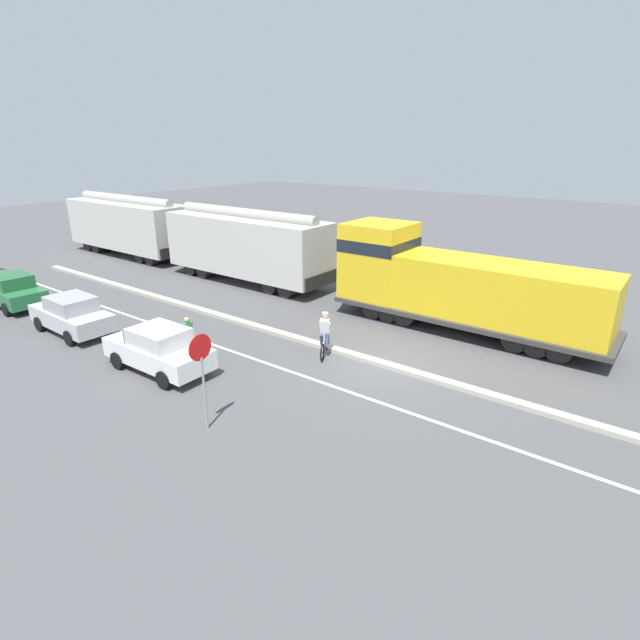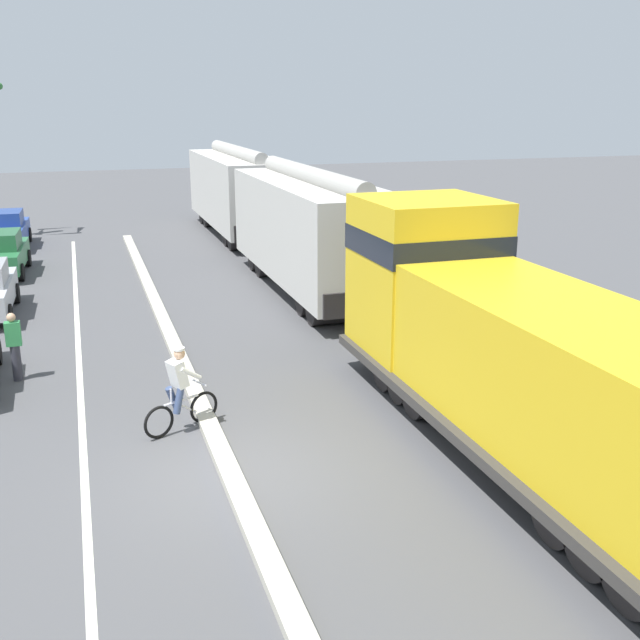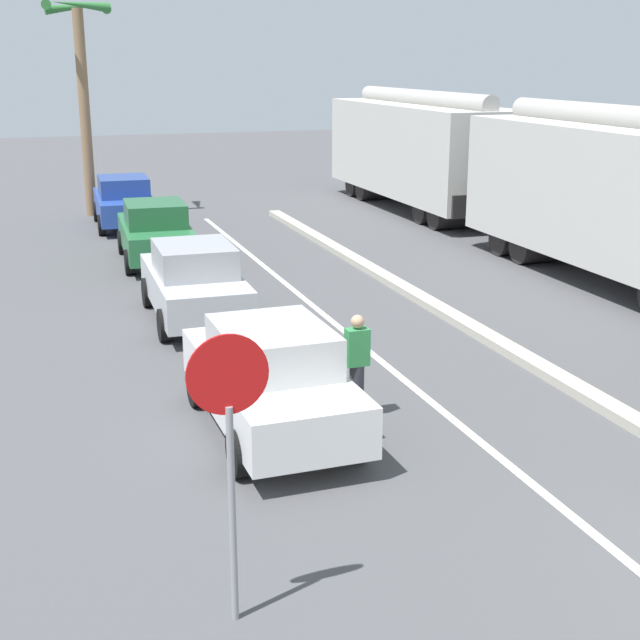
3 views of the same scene
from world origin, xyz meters
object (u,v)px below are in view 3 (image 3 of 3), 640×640
object	(u,v)px
parked_car_silver	(194,282)
pedestrian_by_cars	(357,365)
parked_car_blue	(124,202)
palm_tree_near	(81,66)
parked_car_white	(271,378)
hopper_car_middle	(420,151)
hopper_car_lead	(627,198)
parked_car_green	(156,232)
stop_sign	(229,424)

from	to	relation	value
parked_car_silver	pedestrian_by_cars	distance (m)	6.14
parked_car_silver	parked_car_blue	distance (m)	11.29
parked_car_silver	palm_tree_near	bearing A→B (deg)	93.91
parked_car_blue	parked_car_white	bearing A→B (deg)	-89.80
parked_car_blue	palm_tree_near	size ratio (longest dim) A/B	0.60
hopper_car_middle	pedestrian_by_cars	distance (m)	19.61
hopper_car_lead	hopper_car_middle	distance (m)	11.60
palm_tree_near	parked_car_green	bearing A→B (deg)	-82.84
parked_car_white	parked_car_blue	distance (m)	17.32
stop_sign	palm_tree_near	size ratio (longest dim) A/B	0.41
hopper_car_lead	pedestrian_by_cars	distance (m)	10.75
hopper_car_middle	palm_tree_near	distance (m)	11.85
parked_car_green	hopper_car_lead	bearing A→B (deg)	-30.37
pedestrian_by_cars	parked_car_silver	bearing A→B (deg)	102.13
parked_car_white	palm_tree_near	size ratio (longest dim) A/B	0.60
hopper_car_lead	parked_car_white	world-z (taller)	hopper_car_lead
hopper_car_middle	parked_car_blue	size ratio (longest dim) A/B	2.49
hopper_car_lead	palm_tree_near	xyz separation A→B (m)	(-11.21, 14.12, 2.90)
parked_car_blue	hopper_car_lead	bearing A→B (deg)	-47.95
hopper_car_middle	pedestrian_by_cars	bearing A→B (deg)	-117.27
pedestrian_by_cars	hopper_car_lead	bearing A→B (deg)	32.88
parked_car_green	parked_car_blue	size ratio (longest dim) A/B	1.01
parked_car_white	parked_car_blue	bearing A→B (deg)	90.20
parked_car_green	palm_tree_near	bearing A→B (deg)	97.16
parked_car_white	parked_car_silver	distance (m)	6.04
parked_car_green	palm_tree_near	xyz separation A→B (m)	(-1.02, 8.15, 4.16)
parked_car_white	pedestrian_by_cars	distance (m)	1.34
hopper_car_lead	hopper_car_middle	size ratio (longest dim) A/B	1.00
hopper_car_lead	parked_car_white	bearing A→B (deg)	-150.50
parked_car_green	parked_car_blue	xyz separation A→B (m)	(-0.18, 5.52, 0.00)
stop_sign	parked_car_green	bearing A→B (deg)	84.06
parked_car_silver	hopper_car_lead	bearing A→B (deg)	-1.14
parked_car_silver	stop_sign	xyz separation A→B (m)	(-1.60, -10.30, 1.21)
hopper_car_middle	parked_car_white	bearing A→B (deg)	-120.60
parked_car_blue	parked_car_silver	bearing A→B (deg)	-89.45
parked_car_white	stop_sign	xyz separation A→B (m)	(-1.55, -4.26, 1.21)
hopper_car_middle	palm_tree_near	size ratio (longest dim) A/B	1.49
parked_car_blue	stop_sign	bearing A→B (deg)	-93.95
parked_car_silver	stop_sign	size ratio (longest dim) A/B	1.47
hopper_car_middle	parked_car_green	bearing A→B (deg)	-151.06
stop_sign	pedestrian_by_cars	distance (m)	5.31
parked_car_white	stop_sign	world-z (taller)	stop_sign
hopper_car_lead	palm_tree_near	bearing A→B (deg)	128.45
hopper_car_lead	parked_car_silver	world-z (taller)	hopper_car_lead
parked_car_silver	parked_car_blue	world-z (taller)	same
parked_car_green	stop_sign	distance (m)	16.19
hopper_car_middle	stop_sign	xyz separation A→B (m)	(-11.86, -21.69, -0.05)
parked_car_white	parked_car_green	xyz separation A→B (m)	(0.12, 11.80, 0.00)
stop_sign	palm_tree_near	distance (m)	24.40
parked_car_green	parked_car_blue	distance (m)	5.53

